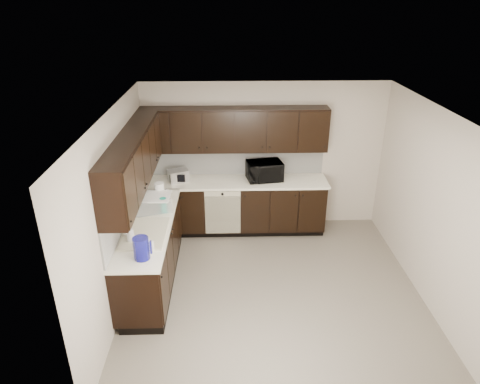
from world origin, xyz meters
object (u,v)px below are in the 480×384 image
microwave (264,171)px  toaster_oven (178,176)px  sink (145,238)px  blue_pitcher (141,248)px  storage_bin (151,203)px

microwave → toaster_oven: 1.42m
sink → toaster_oven: sink is taller
toaster_oven → blue_pitcher: blue_pitcher is taller
storage_bin → blue_pitcher: (0.09, -1.25, 0.04)m
toaster_oven → blue_pitcher: (-0.19, -2.27, 0.04)m
toaster_oven → storage_bin: size_ratio=0.59×
sink → blue_pitcher: blue_pitcher is taller
toaster_oven → microwave: bearing=-22.2°
sink → toaster_oven: 1.74m
sink → microwave: (1.67, 1.73, 0.22)m
blue_pitcher → sink: bearing=114.4°
toaster_oven → storage_bin: bearing=-127.9°
sink → toaster_oven: bearing=81.5°
sink → blue_pitcher: 0.59m
toaster_oven → storage_bin: storage_bin is taller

